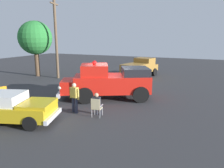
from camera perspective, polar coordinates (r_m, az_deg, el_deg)
name	(u,v)px	position (r m, az deg, el deg)	size (l,w,h in m)	color
ground_plane	(110,97)	(14.98, -0.51, -3.37)	(60.00, 60.00, 0.00)	#333335
vintage_fire_truck	(108,81)	(14.21, -0.94, 0.73)	(4.71, 6.28, 2.59)	black
classic_hot_rod	(10,108)	(11.52, -25.49, -5.68)	(3.10, 4.72, 1.46)	black
parked_pickup	(140,67)	(22.30, 7.51, 4.41)	(5.09, 2.91, 1.90)	black
lawn_chair_near_truck	(96,106)	(11.10, -4.20, -5.97)	(0.57, 0.58, 1.02)	#B7BABF
lawn_chair_by_car	(4,93)	(15.15, -26.90, -2.26)	(0.65, 0.65, 1.02)	#B7BABF
spectator_seated	(97,104)	(11.18, -3.99, -5.24)	(0.58, 0.45, 1.29)	#383842
spectator_standing	(74,96)	(11.78, -9.98, -3.12)	(0.32, 0.65, 1.68)	#2D334C
oak_tree_left	(35,38)	(23.80, -19.76, 11.42)	(3.42, 3.42, 5.69)	brown
utility_pole	(56,38)	(21.97, -14.69, 11.88)	(1.67, 0.56, 7.72)	brown
traffic_cone	(133,80)	(19.08, 5.49, 1.00)	(0.40, 0.40, 0.64)	orange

